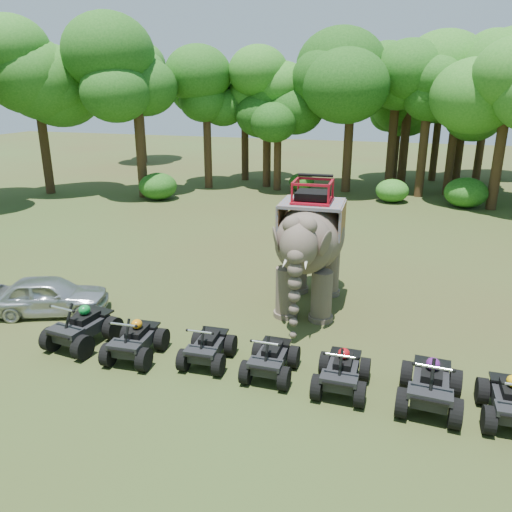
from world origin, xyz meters
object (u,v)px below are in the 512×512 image
object	(u,v)px
atv_2	(208,342)
atv_3	(271,353)
atv_0	(81,322)
atv_4	(342,366)
parked_car	(49,295)
atv_5	(431,379)
atv_1	(135,336)
elephant	(310,244)

from	to	relation	value
atv_2	atv_3	bearing A→B (deg)	-5.71
atv_0	atv_2	world-z (taller)	atv_0
atv_2	atv_4	xyz separation A→B (m)	(3.45, -0.19, 0.03)
parked_car	atv_5	world-z (taller)	atv_5
atv_1	atv_4	xyz separation A→B (m)	(5.34, 0.14, -0.01)
atv_1	atv_0	bearing A→B (deg)	170.92
elephant	atv_3	distance (m)	4.63
atv_2	atv_4	bearing A→B (deg)	-6.07
atv_1	atv_2	bearing A→B (deg)	6.13
elephant	atv_1	size ratio (longest dim) A/B	2.96
elephant	atv_3	size ratio (longest dim) A/B	3.10
parked_car	atv_4	size ratio (longest dim) A/B	2.16
atv_1	atv_4	bearing A→B (deg)	-2.20
atv_4	atv_2	bearing A→B (deg)	176.58
atv_0	atv_3	world-z (taller)	atv_0
atv_3	atv_1	bearing A→B (deg)	-176.68
elephant	atv_5	bearing A→B (deg)	-53.79
parked_car	atv_3	size ratio (longest dim) A/B	2.22
parked_car	atv_0	size ratio (longest dim) A/B	1.92
atv_1	atv_5	world-z (taller)	atv_5
atv_5	atv_1	bearing A→B (deg)	-176.32
atv_0	atv_2	distance (m)	3.63
elephant	atv_0	xyz separation A→B (m)	(-5.35, -4.46, -1.39)
atv_4	parked_car	bearing A→B (deg)	170.97
atv_4	atv_0	bearing A→B (deg)	179.52
elephant	atv_0	distance (m)	7.10
atv_2	atv_5	world-z (taller)	atv_5
atv_3	atv_5	xyz separation A→B (m)	(3.69, -0.16, 0.09)
elephant	atv_2	world-z (taller)	elephant
atv_0	atv_1	size ratio (longest dim) A/B	1.10
parked_car	atv_2	xyz separation A→B (m)	(5.83, -1.24, -0.03)
elephant	atv_0	size ratio (longest dim) A/B	2.69
elephant	atv_5	xyz separation A→B (m)	(3.66, -4.54, -1.40)
atv_5	atv_4	bearing A→B (deg)	-178.57
atv_2	atv_3	distance (m)	1.70
atv_5	atv_0	bearing A→B (deg)	-177.49
parked_car	atv_0	bearing A→B (deg)	-144.46
atv_4	atv_5	bearing A→B (deg)	-1.85
atv_0	atv_3	size ratio (longest dim) A/B	1.16
atv_2	atv_1	bearing A→B (deg)	-173.11
atv_2	atv_4	distance (m)	3.45
atv_2	atv_5	xyz separation A→B (m)	(5.39, -0.25, 0.10)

